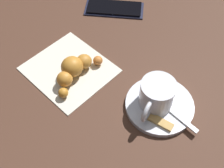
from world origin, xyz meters
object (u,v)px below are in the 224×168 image
Objects in this scene: napkin at (69,69)px; saucer at (159,106)px; croissant at (74,69)px; espresso_cup at (156,95)px; teaspoon at (163,104)px; cell_phone at (114,8)px; sugar_packet at (158,121)px.

saucer is at bearing -178.16° from napkin.
saucer is 0.79× the size of napkin.
napkin is at bearing -19.92° from croissant.
napkin is 1.26× the size of croissant.
saucer is 0.99× the size of croissant.
napkin is (0.20, 0.00, -0.04)m from espresso_cup.
espresso_cup reaches higher than napkin.
cell_phone is at bearing -43.54° from teaspoon.
saucer reaches higher than cell_phone.
espresso_cup is 0.18m from croissant.
napkin is at bearing 1.15° from espresso_cup.
teaspoon is (-0.01, -0.00, 0.01)m from saucer.
espresso_cup is 0.81× the size of teaspoon.
napkin is (0.22, -0.03, -0.01)m from sugar_packet.
croissant is (0.20, -0.02, 0.01)m from sugar_packet.
cell_phone is (0.22, -0.22, -0.00)m from saucer.
saucer is 1.38× the size of espresso_cup.
cell_phone is at bearing -87.12° from napkin.
sugar_packet is 0.35× the size of napkin.
espresso_cup reaches higher than cell_phone.
teaspoon is 0.32m from cell_phone.
espresso_cup reaches higher than sugar_packet.
sugar_packet is at bearing 97.64° from teaspoon.
saucer is 2.23× the size of sugar_packet.
napkin is at bearing 92.88° from cell_phone.
saucer is at bearing 135.31° from cell_phone.
cell_phone is at bearing -44.69° from saucer.
napkin is 0.23m from cell_phone.
teaspoon is at bearing -177.62° from napkin.
saucer is 0.21m from napkin.
espresso_cup is 0.57× the size of napkin.
cell_phone is (0.03, -0.23, -0.02)m from croissant.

